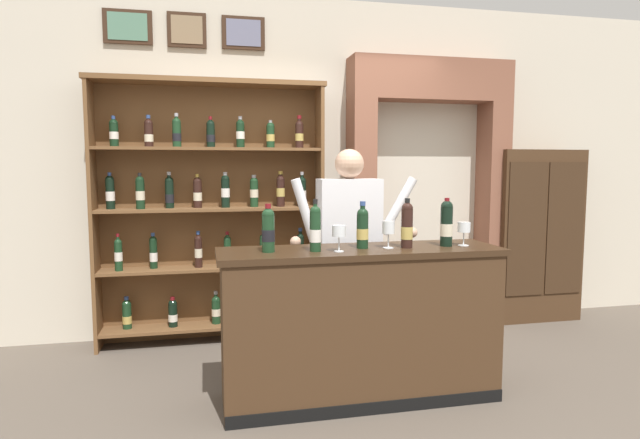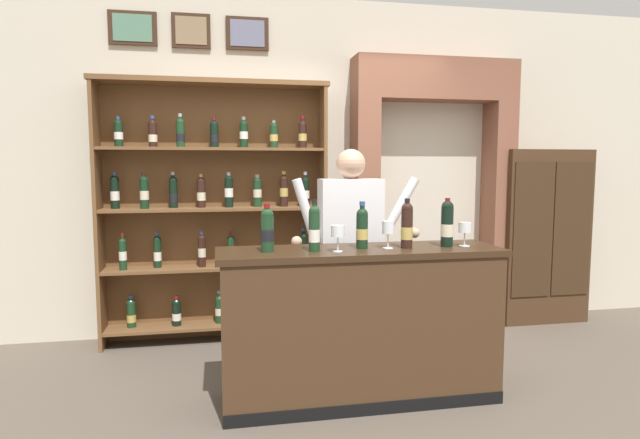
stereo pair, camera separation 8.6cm
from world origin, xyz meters
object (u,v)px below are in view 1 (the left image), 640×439
(tasting_bottle_rosso, at_px, (315,228))
(tasting_bottle_super_tuscan, at_px, (407,225))
(shopkeeper, at_px, (349,232))
(tasting_bottle_chianti, at_px, (268,229))
(wine_glass_right, at_px, (388,228))
(tasting_counter, at_px, (360,324))
(tasting_bottle_bianco, at_px, (446,223))
(wine_glass_center, at_px, (464,229))
(wine_shelf, at_px, (211,206))
(side_cabinet, at_px, (533,235))
(wine_glass_left, at_px, (339,232))
(tasting_bottle_prosecco, at_px, (362,227))

(tasting_bottle_rosso, distance_m, tasting_bottle_super_tuscan, 0.61)
(shopkeeper, xyz_separation_m, tasting_bottle_super_tuscan, (0.22, -0.59, 0.11))
(tasting_bottle_chianti, relative_size, wine_glass_right, 1.68)
(tasting_bottle_chianti, bearing_deg, tasting_counter, 1.39)
(tasting_bottle_bianco, bearing_deg, tasting_bottle_chianti, 179.64)
(wine_glass_right, bearing_deg, wine_glass_center, -0.43)
(tasting_bottle_chianti, distance_m, tasting_bottle_bianco, 1.17)
(wine_shelf, distance_m, tasting_counter, 1.81)
(shopkeeper, distance_m, wine_glass_center, 0.86)
(shopkeeper, bearing_deg, wine_glass_center, -43.20)
(side_cabinet, distance_m, tasting_bottle_rosso, 2.93)
(side_cabinet, height_order, shopkeeper, side_cabinet)
(tasting_counter, height_order, tasting_bottle_rosso, tasting_bottle_rosso)
(tasting_bottle_super_tuscan, height_order, wine_glass_left, tasting_bottle_super_tuscan)
(tasting_bottle_rosso, distance_m, wine_glass_center, 1.01)
(side_cabinet, distance_m, wine_glass_left, 2.83)
(tasting_bottle_rosso, bearing_deg, side_cabinet, 30.02)
(tasting_counter, relative_size, tasting_bottle_chianti, 6.16)
(tasting_bottle_rosso, height_order, tasting_bottle_super_tuscan, tasting_bottle_rosso)
(side_cabinet, bearing_deg, wine_glass_left, -147.75)
(wine_shelf, relative_size, tasting_bottle_prosecco, 7.41)
(tasting_counter, distance_m, wine_glass_left, 0.65)
(shopkeeper, distance_m, wine_glass_right, 0.60)
(wine_shelf, bearing_deg, tasting_counter, -56.93)
(side_cabinet, relative_size, tasting_bottle_chianti, 5.66)
(tasting_bottle_rosso, bearing_deg, tasting_bottle_super_tuscan, 1.33)
(tasting_counter, relative_size, tasting_bottle_prosecco, 6.05)
(shopkeeper, relative_size, tasting_bottle_prosecco, 5.45)
(tasting_bottle_chianti, bearing_deg, wine_glass_right, -1.10)
(wine_shelf, bearing_deg, wine_glass_left, -63.61)
(tasting_bottle_chianti, bearing_deg, tasting_bottle_super_tuscan, -1.32)
(side_cabinet, bearing_deg, wine_glass_right, -144.83)
(shopkeeper, height_order, wine_glass_right, shopkeeper)
(tasting_counter, xyz_separation_m, tasting_bottle_bianco, (0.58, -0.02, 0.65))
(side_cabinet, height_order, wine_glass_center, side_cabinet)
(wine_glass_left, bearing_deg, tasting_counter, 29.56)
(tasting_bottle_bianco, bearing_deg, tasting_counter, 177.83)
(tasting_counter, xyz_separation_m, wine_glass_center, (0.70, -0.03, 0.61))
(wine_shelf, relative_size, tasting_counter, 1.23)
(wine_shelf, bearing_deg, tasting_bottle_prosecco, -56.46)
(side_cabinet, relative_size, tasting_bottle_super_tuscan, 5.25)
(wine_glass_right, xyz_separation_m, wine_glass_left, (-0.34, -0.07, -0.01))
(tasting_bottle_prosecco, relative_size, wine_glass_right, 1.71)
(wine_shelf, xyz_separation_m, tasting_bottle_bianco, (1.49, -1.43, -0.04))
(side_cabinet, distance_m, tasting_bottle_chianti, 3.16)
(tasting_bottle_chianti, bearing_deg, side_cabinet, 26.86)
(tasting_bottle_rosso, distance_m, wine_glass_right, 0.48)
(tasting_counter, relative_size, wine_glass_left, 11.14)
(tasting_counter, bearing_deg, side_cabinet, 32.45)
(tasting_bottle_prosecco, xyz_separation_m, wine_glass_right, (0.16, -0.04, -0.01))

